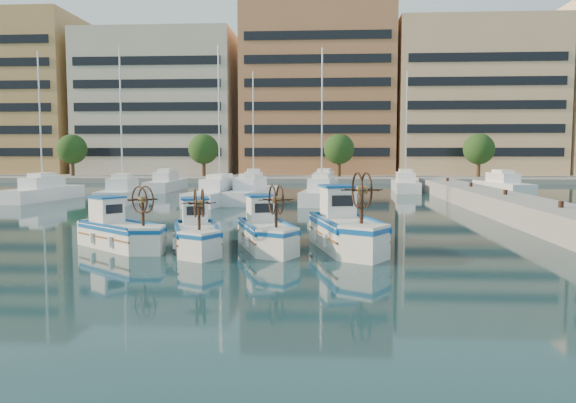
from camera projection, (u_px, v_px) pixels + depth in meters
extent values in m
plane|color=#1A3D43|center=(269.00, 253.00, 20.93)|extent=(300.00, 300.00, 0.00)
cube|color=gray|center=(544.00, 216.00, 28.00)|extent=(3.00, 60.00, 1.20)
cube|color=gray|center=(311.00, 175.00, 87.51)|extent=(180.00, 40.00, 0.60)
cube|color=tan|center=(3.00, 96.00, 87.50)|extent=(24.00, 14.00, 24.00)
cube|color=beige|center=(161.00, 104.00, 86.04)|extent=(23.00, 14.00, 21.00)
cube|color=black|center=(147.00, 100.00, 79.08)|extent=(21.16, 0.12, 18.90)
cube|color=#BE774A|center=(317.00, 90.00, 84.34)|extent=(22.00, 14.00, 25.00)
cube|color=black|center=(317.00, 85.00, 77.38)|extent=(20.24, 0.12, 22.50)
cube|color=#F6BE88|center=(473.00, 99.00, 83.01)|extent=(23.00, 14.00, 22.00)
cube|color=black|center=(486.00, 94.00, 76.05)|extent=(21.16, 0.12, 19.80)
cylinder|color=#3F2B19|center=(73.00, 169.00, 76.02)|extent=(0.50, 0.50, 3.00)
sphere|color=#264C1B|center=(72.00, 149.00, 75.79)|extent=(4.00, 4.00, 4.00)
cylinder|color=#3F2B19|center=(204.00, 169.00, 74.88)|extent=(0.50, 0.50, 3.00)
sphere|color=#264C1B|center=(204.00, 149.00, 74.64)|extent=(4.00, 4.00, 4.00)
cylinder|color=#3F2B19|center=(339.00, 170.00, 73.73)|extent=(0.50, 0.50, 3.00)
sphere|color=#264C1B|center=(339.00, 149.00, 73.49)|extent=(4.00, 4.00, 4.00)
cylinder|color=#3F2B19|center=(478.00, 170.00, 72.58)|extent=(0.50, 0.50, 3.00)
sphere|color=#264C1B|center=(479.00, 149.00, 72.35)|extent=(4.00, 4.00, 4.00)
cube|color=white|center=(43.00, 194.00, 43.97)|extent=(3.22, 8.63, 1.00)
cylinder|color=silver|center=(40.00, 123.00, 43.49)|extent=(0.12, 0.12, 11.00)
cube|color=white|center=(123.00, 195.00, 42.40)|extent=(3.01, 8.18, 1.00)
cylinder|color=silver|center=(121.00, 122.00, 41.92)|extent=(0.12, 0.12, 11.00)
cube|color=white|center=(220.00, 196.00, 41.68)|extent=(3.76, 9.72, 1.00)
cylinder|color=silver|center=(219.00, 122.00, 41.20)|extent=(0.12, 0.12, 11.00)
cube|color=white|center=(250.00, 195.00, 42.87)|extent=(3.38, 9.17, 1.00)
cube|color=white|center=(322.00, 195.00, 42.59)|extent=(3.22, 9.94, 1.00)
cylinder|color=silver|center=(322.00, 122.00, 42.11)|extent=(0.12, 0.12, 11.00)
cube|color=white|center=(166.00, 185.00, 55.54)|extent=(2.27, 8.73, 1.00)
cube|color=white|center=(254.00, 186.00, 54.81)|extent=(3.37, 7.60, 1.00)
cylinder|color=silver|center=(253.00, 129.00, 54.33)|extent=(0.12, 0.12, 11.00)
cube|color=white|center=(324.00, 185.00, 55.88)|extent=(3.19, 9.15, 1.00)
cube|color=white|center=(405.00, 186.00, 54.20)|extent=(2.60, 7.94, 1.00)
cylinder|color=silver|center=(406.00, 129.00, 53.72)|extent=(0.12, 0.12, 11.00)
cube|color=white|center=(502.00, 187.00, 52.29)|extent=(3.26, 9.21, 1.00)
cube|color=silver|center=(121.00, 236.00, 21.99)|extent=(3.90, 3.62, 0.93)
cube|color=#0B4993|center=(121.00, 227.00, 21.96)|extent=(4.01, 3.73, 0.14)
cube|color=blue|center=(121.00, 229.00, 21.97)|extent=(3.39, 3.11, 0.05)
cube|color=white|center=(107.00, 210.00, 22.64)|extent=(1.51, 1.49, 0.98)
cube|color=#0B4993|center=(106.00, 197.00, 22.59)|extent=(1.70, 1.68, 0.07)
cylinder|color=#331E14|center=(143.00, 214.00, 20.81)|extent=(0.11, 0.11, 1.03)
cylinder|color=brown|center=(143.00, 200.00, 20.76)|extent=(0.37, 0.38, 0.25)
torus|color=#331E14|center=(140.00, 200.00, 20.67)|extent=(0.84, 0.71, 1.04)
torus|color=#331E14|center=(146.00, 199.00, 20.86)|extent=(0.84, 0.71, 1.04)
cube|color=silver|center=(197.00, 239.00, 21.46)|extent=(2.54, 3.95, 0.91)
cube|color=#0B4993|center=(197.00, 230.00, 21.43)|extent=(2.62, 4.07, 0.14)
cube|color=blue|center=(197.00, 231.00, 21.43)|extent=(2.11, 3.50, 0.05)
cube|color=white|center=(195.00, 211.00, 22.39)|extent=(1.24, 1.36, 0.96)
cube|color=#0B4993|center=(195.00, 198.00, 22.35)|extent=(1.40, 1.52, 0.07)
cylinder|color=#331E14|center=(199.00, 218.00, 19.85)|extent=(0.10, 0.10, 1.01)
cylinder|color=brown|center=(199.00, 203.00, 19.80)|extent=(0.34, 0.31, 0.24)
torus|color=#331E14|center=(195.00, 203.00, 19.77)|extent=(0.35, 0.99, 1.02)
torus|color=#331E14|center=(203.00, 203.00, 19.83)|extent=(0.35, 0.99, 1.02)
cube|color=silver|center=(267.00, 237.00, 21.81)|extent=(2.74, 4.15, 0.96)
cube|color=#0B4993|center=(267.00, 227.00, 21.78)|extent=(2.82, 4.27, 0.15)
cube|color=blue|center=(267.00, 229.00, 21.79)|extent=(2.28, 3.67, 0.05)
cube|color=white|center=(261.00, 209.00, 22.78)|extent=(1.32, 1.44, 1.00)
cube|color=#0B4993|center=(261.00, 195.00, 22.74)|extent=(1.49, 1.61, 0.07)
cylinder|color=#331E14|center=(276.00, 215.00, 20.14)|extent=(0.11, 0.11, 1.06)
cylinder|color=brown|center=(276.00, 200.00, 20.09)|extent=(0.36, 0.33, 0.26)
torus|color=#331E14|center=(272.00, 200.00, 20.06)|extent=(0.39, 1.03, 1.07)
torus|color=#331E14|center=(280.00, 200.00, 20.12)|extent=(0.39, 1.03, 1.07)
cube|color=silver|center=(346.00, 235.00, 21.71)|extent=(2.94, 4.87, 1.14)
cube|color=#0B4993|center=(346.00, 224.00, 21.67)|extent=(3.03, 5.02, 0.17)
cube|color=blue|center=(346.00, 225.00, 21.68)|extent=(2.42, 4.33, 0.06)
cube|color=white|center=(338.00, 202.00, 22.88)|extent=(1.48, 1.64, 1.19)
cube|color=#0B4993|center=(338.00, 186.00, 22.82)|extent=(1.68, 1.84, 0.09)
cylinder|color=#331E14|center=(362.00, 209.00, 19.69)|extent=(0.13, 0.13, 1.26)
cylinder|color=brown|center=(362.00, 190.00, 19.63)|extent=(0.41, 0.37, 0.30)
torus|color=#331E14|center=(357.00, 190.00, 19.60)|extent=(0.37, 1.25, 1.27)
torus|color=#331E14|center=(366.00, 190.00, 19.66)|extent=(0.37, 1.25, 1.27)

